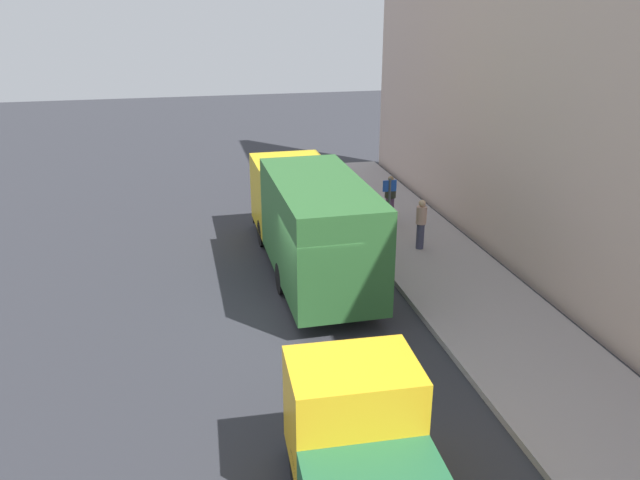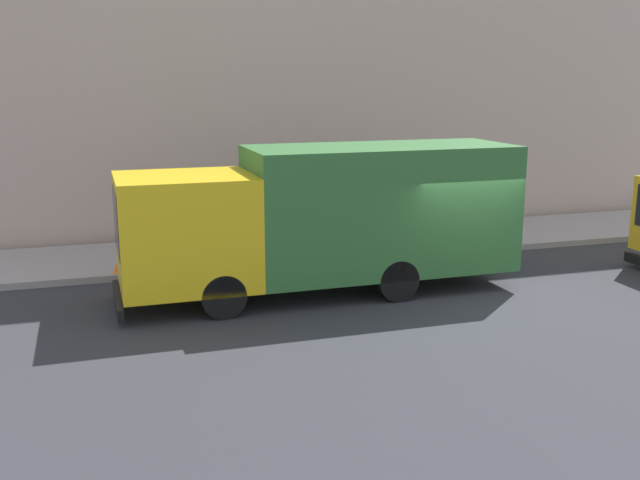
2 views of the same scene
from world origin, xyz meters
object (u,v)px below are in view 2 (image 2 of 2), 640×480
Objects in this scene: pedestrian_walking at (257,217)px; street_sign_post at (265,203)px; pedestrian_standing at (152,223)px; large_utility_truck at (327,215)px; traffic_cone_orange at (123,258)px.

pedestrian_walking is 0.68× the size of street_sign_post.
pedestrian_standing is at bearing 70.34° from street_sign_post.
traffic_cone_orange is at bearing 59.36° from large_utility_truck.
large_utility_truck is 5.04m from traffic_cone_orange.
street_sign_post reaches higher than traffic_cone_orange.
large_utility_truck is 5.06m from pedestrian_standing.
pedestrian_standing is at bearing -31.73° from pedestrian_walking.
traffic_cone_orange is 0.28× the size of street_sign_post.
pedestrian_standing reaches higher than traffic_cone_orange.
street_sign_post is at bearing 54.24° from pedestrian_walking.
pedestrian_walking is at bearing 10.32° from large_utility_truck.
traffic_cone_orange is at bearing -13.54° from pedestrian_walking.
street_sign_post is at bearing -94.50° from pedestrian_standing.
traffic_cone_orange is at bearing 94.15° from street_sign_post.
pedestrian_standing is at bearing -33.21° from traffic_cone_orange.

